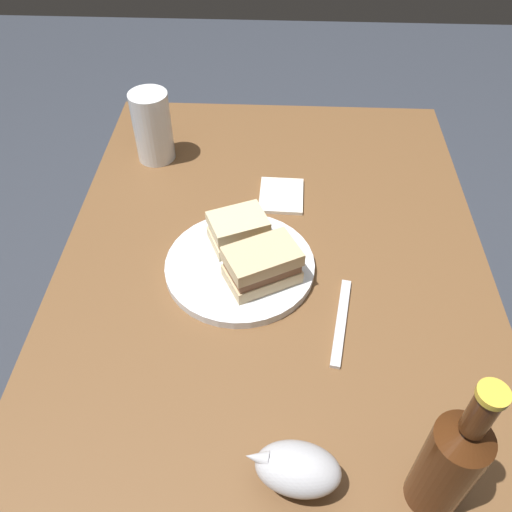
# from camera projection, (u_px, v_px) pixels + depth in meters

# --- Properties ---
(ground_plane) EXTENTS (6.00, 6.00, 0.00)m
(ground_plane) POSITION_uv_depth(u_px,v_px,m) (266.00, 448.00, 1.53)
(ground_plane) COLOR #333842
(dining_table) EXTENTS (1.13, 0.79, 0.77)m
(dining_table) POSITION_uv_depth(u_px,v_px,m) (269.00, 377.00, 1.25)
(dining_table) COLOR brown
(dining_table) RESTS_ON ground
(plate) EXTENTS (0.27, 0.27, 0.02)m
(plate) POSITION_uv_depth(u_px,v_px,m) (239.00, 266.00, 0.96)
(plate) COLOR white
(plate) RESTS_ON dining_table
(sandwich_half_left) EXTENTS (0.13, 0.14, 0.07)m
(sandwich_half_left) POSITION_uv_depth(u_px,v_px,m) (261.00, 265.00, 0.90)
(sandwich_half_left) COLOR #CCB284
(sandwich_half_left) RESTS_ON plate
(sandwich_half_right) EXTENTS (0.11, 0.12, 0.06)m
(sandwich_half_right) POSITION_uv_depth(u_px,v_px,m) (238.00, 230.00, 0.97)
(sandwich_half_right) COLOR beige
(sandwich_half_right) RESTS_ON plate
(potato_wedge_front) EXTENTS (0.04, 0.05, 0.02)m
(potato_wedge_front) POSITION_uv_depth(u_px,v_px,m) (253.00, 252.00, 0.96)
(potato_wedge_front) COLOR #B77F33
(potato_wedge_front) RESTS_ON plate
(potato_wedge_middle) EXTENTS (0.03, 0.05, 0.02)m
(potato_wedge_middle) POSITION_uv_depth(u_px,v_px,m) (266.00, 248.00, 0.96)
(potato_wedge_middle) COLOR gold
(potato_wedge_middle) RESTS_ON plate
(potato_wedge_back) EXTENTS (0.03, 0.05, 0.02)m
(potato_wedge_back) POSITION_uv_depth(u_px,v_px,m) (277.00, 259.00, 0.95)
(potato_wedge_back) COLOR #AD702D
(potato_wedge_back) RESTS_ON plate
(pint_glass) EXTENTS (0.08, 0.08, 0.16)m
(pint_glass) POSITION_uv_depth(u_px,v_px,m) (153.00, 130.00, 1.16)
(pint_glass) COLOR white
(pint_glass) RESTS_ON dining_table
(gravy_boat) EXTENTS (0.09, 0.13, 0.07)m
(gravy_boat) POSITION_uv_depth(u_px,v_px,m) (296.00, 469.00, 0.67)
(gravy_boat) COLOR #B7B7BC
(gravy_boat) RESTS_ON dining_table
(cider_bottle) EXTENTS (0.07, 0.07, 0.26)m
(cider_bottle) POSITION_uv_depth(u_px,v_px,m) (450.00, 461.00, 0.62)
(cider_bottle) COLOR #47230F
(cider_bottle) RESTS_ON dining_table
(napkin) EXTENTS (0.11, 0.09, 0.01)m
(napkin) POSITION_uv_depth(u_px,v_px,m) (281.00, 196.00, 1.10)
(napkin) COLOR silver
(napkin) RESTS_ON dining_table
(fork) EXTENTS (0.18, 0.05, 0.01)m
(fork) POSITION_uv_depth(u_px,v_px,m) (340.00, 321.00, 0.88)
(fork) COLOR silver
(fork) RESTS_ON dining_table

